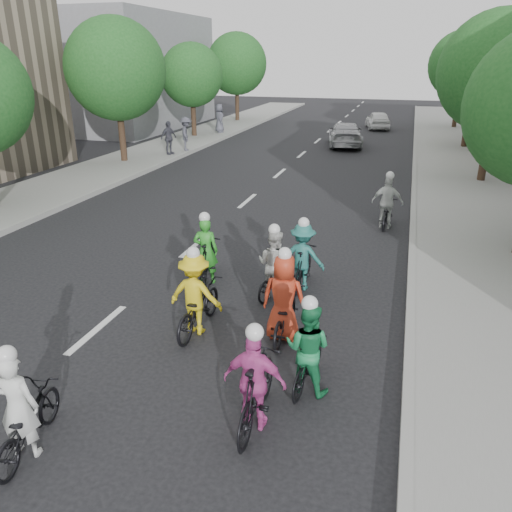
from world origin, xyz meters
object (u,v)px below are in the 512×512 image
at_px(cyclist_2, 197,301).
at_px(cyclist_8, 387,208).
at_px(cyclist_4, 284,306).
at_px(spectator_1, 169,138).
at_px(cyclist_1, 308,354).
at_px(cyclist_0, 24,417).
at_px(cyclist_5, 207,257).
at_px(cyclist_3, 256,387).
at_px(cyclist_6, 274,270).
at_px(follow_car_trail, 378,120).
at_px(follow_car_lead, 345,134).
at_px(cyclist_7, 303,261).
at_px(spectator_0, 186,134).
at_px(spectator_2, 219,118).

xyz_separation_m(cyclist_2, cyclist_8, (3.23, 7.74, -0.03)).
xyz_separation_m(cyclist_4, spectator_1, (-10.41, 16.39, 0.37)).
bearing_deg(cyclist_2, cyclist_1, 155.32).
bearing_deg(cyclist_0, cyclist_5, -103.60).
bearing_deg(spectator_1, cyclist_4, -124.62).
relative_size(cyclist_3, cyclist_6, 1.07).
height_order(cyclist_6, follow_car_trail, cyclist_6).
xyz_separation_m(cyclist_6, follow_car_lead, (-1.10, 21.01, 0.08)).
bearing_deg(cyclist_3, cyclist_0, 25.66).
xyz_separation_m(cyclist_3, follow_car_lead, (-1.95, 25.28, 0.05)).
distance_m(cyclist_7, spectator_0, 18.31).
height_order(follow_car_lead, spectator_2, spectator_2).
bearing_deg(cyclist_4, spectator_1, -58.22).
bearing_deg(follow_car_trail, spectator_2, 19.61).
relative_size(cyclist_4, cyclist_8, 1.04).
bearing_deg(cyclist_1, cyclist_0, 43.34).
bearing_deg(cyclist_6, spectator_0, -47.88).
bearing_deg(spectator_0, cyclist_8, -155.70).
bearing_deg(cyclist_4, cyclist_1, 116.54).
distance_m(spectator_0, spectator_2, 7.35).
distance_m(cyclist_7, cyclist_8, 5.43).
xyz_separation_m(cyclist_2, cyclist_4, (1.70, 0.27, -0.01)).
relative_size(cyclist_1, cyclist_6, 0.99).
bearing_deg(cyclist_8, cyclist_1, 88.73).
xyz_separation_m(cyclist_8, spectator_2, (-12.28, 17.56, 0.47)).
distance_m(cyclist_0, follow_car_trail, 35.22).
height_order(cyclist_1, follow_car_lead, cyclist_1).
height_order(cyclist_2, cyclist_3, cyclist_2).
xyz_separation_m(cyclist_0, spectator_0, (-7.30, 21.69, 0.52)).
xyz_separation_m(cyclist_8, spectator_1, (-11.93, 8.91, 0.40)).
relative_size(cyclist_8, spectator_1, 1.04).
bearing_deg(cyclist_8, spectator_2, -51.39).
bearing_deg(cyclist_8, cyclist_0, 73.49).
bearing_deg(follow_car_trail, follow_car_lead, 69.83).
distance_m(cyclist_1, cyclist_4, 1.66).
xyz_separation_m(cyclist_0, cyclist_2, (0.97, 3.71, 0.11)).
distance_m(cyclist_8, spectator_1, 14.90).
height_order(cyclist_0, cyclist_7, cyclist_7).
xyz_separation_m(cyclist_7, follow_car_trail, (-0.28, 28.88, -0.03)).
distance_m(cyclist_2, cyclist_5, 2.39).
bearing_deg(cyclist_0, cyclist_7, -123.20).
bearing_deg(cyclist_6, cyclist_5, 2.23).
bearing_deg(spectator_1, cyclist_7, -120.90).
relative_size(cyclist_7, cyclist_8, 0.96).
height_order(cyclist_7, follow_car_lead, cyclist_7).
xyz_separation_m(cyclist_1, spectator_2, (-11.51, 26.50, 0.46)).
xyz_separation_m(cyclist_8, follow_car_trail, (-1.92, 23.70, 0.02)).
xyz_separation_m(cyclist_4, spectator_2, (-10.75, 25.03, 0.44)).
relative_size(cyclist_8, spectator_2, 0.96).
distance_m(cyclist_3, spectator_1, 21.71).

